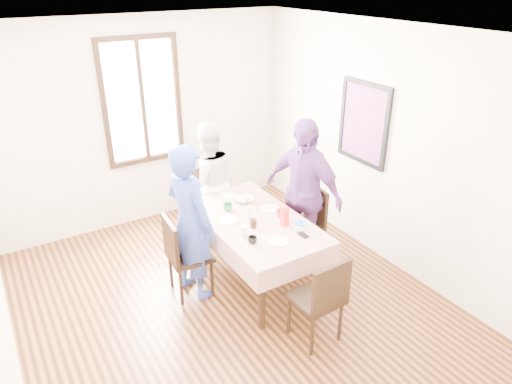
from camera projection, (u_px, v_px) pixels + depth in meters
ground at (230, 302)px, 4.89m from camera, size 4.50×4.50×0.00m
back_wall at (144, 124)px, 6.04m from camera, size 4.00×0.00×4.00m
right_wall at (382, 147)px, 5.26m from camera, size 0.00×4.50×4.50m
window_frame at (142, 101)px, 5.89m from camera, size 1.02×0.06×1.62m
window_pane at (142, 101)px, 5.90m from camera, size 0.90×0.02×1.50m
art_poster at (364, 123)px, 5.39m from camera, size 0.04×0.76×0.96m
dining_table at (254, 250)px, 5.12m from camera, size 0.83×1.59×0.75m
tablecloth at (254, 219)px, 4.95m from camera, size 0.95×1.71×0.01m
chair_left at (190, 255)px, 4.87m from camera, size 0.45×0.45×0.91m
chair_right at (302, 225)px, 5.45m from camera, size 0.47×0.47×0.91m
chair_far at (209, 205)px, 5.92m from camera, size 0.48×0.48×0.91m
chair_near at (316, 298)px, 4.24m from camera, size 0.44×0.44×0.91m
person_left at (189, 223)px, 4.71m from camera, size 0.55×0.70×1.69m
person_far at (209, 182)px, 5.77m from camera, size 0.81×0.66×1.55m
person_right at (302, 193)px, 5.26m from camera, size 0.69×1.10×1.75m
mug_black at (252, 240)px, 4.50m from camera, size 0.10×0.10×0.07m
mug_flag at (281, 214)px, 4.96m from camera, size 0.11×0.11×0.09m
mug_green at (228, 207)px, 5.11m from camera, size 0.14×0.14×0.08m
serving_bowl at (244, 199)px, 5.31m from camera, size 0.23×0.23×0.05m
juice_carton at (285, 216)px, 4.78m from camera, size 0.07×0.07×0.21m
butter_tub at (300, 226)px, 4.75m from camera, size 0.13×0.13×0.07m
jam_jar at (253, 223)px, 4.77m from camera, size 0.06×0.06×0.09m
drinking_glass at (244, 231)px, 4.63m from camera, size 0.07×0.07×0.10m
smartphone at (303, 235)px, 4.64m from camera, size 0.07×0.14×0.01m
flower_vase at (249, 212)px, 4.95m from camera, size 0.06×0.06×0.13m
plate_left at (229, 220)px, 4.91m from camera, size 0.20×0.20×0.01m
plate_right at (270, 209)px, 5.14m from camera, size 0.20×0.20×0.01m
plate_far at (228, 196)px, 5.44m from camera, size 0.20×0.20×0.01m
plate_near at (279, 241)px, 4.53m from camera, size 0.20×0.20×0.01m
butter_lid at (300, 223)px, 4.73m from camera, size 0.12×0.12×0.01m
flower_bunch at (249, 202)px, 4.90m from camera, size 0.09×0.09×0.10m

